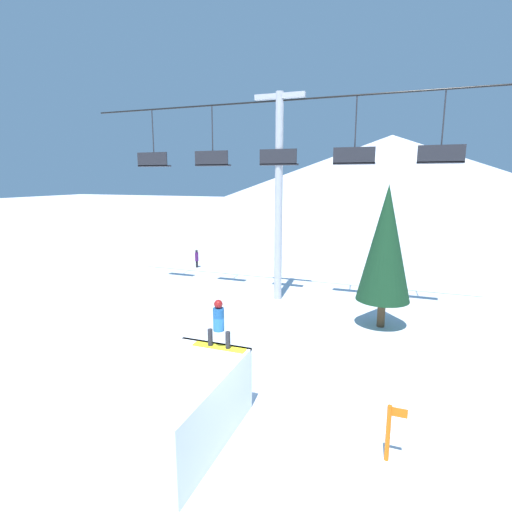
{
  "coord_description": "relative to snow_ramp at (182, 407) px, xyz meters",
  "views": [
    {
      "loc": [
        3.66,
        -7.65,
        6.0
      ],
      "look_at": [
        -0.84,
        4.34,
        3.48
      ],
      "focal_mm": 28.0,
      "sensor_mm": 36.0,
      "label": 1
    }
  ],
  "objects": [
    {
      "name": "pine_tree_near",
      "position": [
        3.84,
        9.18,
        2.6
      ],
      "size": [
        2.12,
        2.12,
        5.78
      ],
      "color": "#4C3823",
      "rests_on": "ground_plane"
    },
    {
      "name": "trail_marker",
      "position": [
        4.48,
        0.97,
        -0.14
      ],
      "size": [
        0.41,
        0.1,
        1.29
      ],
      "color": "orange",
      "rests_on": "ground_plane"
    },
    {
      "name": "chairlift",
      "position": [
        -1.27,
        11.3,
        5.28
      ],
      "size": [
        20.45,
        0.44,
        9.88
      ],
      "color": "#B2B2B7",
      "rests_on": "ground_plane"
    },
    {
      "name": "distant_skier",
      "position": [
        -8.57,
        16.24,
        -0.17
      ],
      "size": [
        0.24,
        0.24,
        1.23
      ],
      "color": "black",
      "rests_on": "ground_plane"
    },
    {
      "name": "mountain_ridge",
      "position": [
        0.84,
        82.9,
        6.51
      ],
      "size": [
        81.39,
        81.39,
        14.7
      ],
      "color": "silver",
      "rests_on": "ground_plane"
    },
    {
      "name": "ground_plane",
      "position": [
        0.84,
        0.5,
        -0.84
      ],
      "size": [
        220.0,
        220.0,
        0.0
      ],
      "primitive_type": "plane",
      "color": "white"
    },
    {
      "name": "snow_ramp",
      "position": [
        0.0,
        0.0,
        0.0
      ],
      "size": [
        2.02,
        3.69,
        1.68
      ],
      "color": "white",
      "rests_on": "ground_plane"
    },
    {
      "name": "snowboarder",
      "position": [
        0.22,
        1.55,
        1.48
      ],
      "size": [
        1.44,
        0.29,
        1.29
      ],
      "color": "yellow",
      "rests_on": "snow_ramp"
    }
  ]
}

